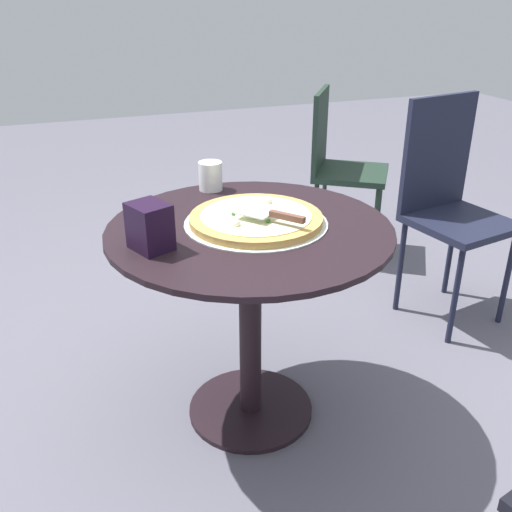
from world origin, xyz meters
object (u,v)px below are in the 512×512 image
object	(u,v)px
patio_table	(250,279)
patio_chair_near	(449,196)
napkin_dispenser	(150,227)
pizza_on_tray	(256,219)
drinking_cup	(210,176)
pizza_server	(272,214)
patio_chair_far	(338,160)

from	to	relation	value
patio_table	patio_chair_near	xyz separation A→B (m)	(1.02, 0.37, 0.02)
napkin_dispenser	patio_chair_near	distance (m)	1.41
patio_table	pizza_on_tray	xyz separation A→B (m)	(0.03, 0.02, 0.19)
patio_table	pizza_on_tray	world-z (taller)	pizza_on_tray
pizza_on_tray	drinking_cup	size ratio (longest dim) A/B	4.38
pizza_server	drinking_cup	distance (m)	0.42
patio_table	drinking_cup	xyz separation A→B (m)	(-0.01, 0.36, 0.23)
napkin_dispenser	patio_chair_far	size ratio (longest dim) A/B	0.15
drinking_cup	patio_chair_far	xyz separation A→B (m)	(0.90, 0.74, -0.23)
pizza_server	patio_chair_far	xyz separation A→B (m)	(0.83, 1.16, -0.24)
napkin_dispenser	patio_table	bearing A→B (deg)	78.11
patio_table	patio_chair_far	size ratio (longest dim) A/B	0.99
pizza_on_tray	patio_chair_far	bearing A→B (deg)	51.86
patio_table	pizza_server	size ratio (longest dim) A/B	4.36
pizza_server	patio_chair_far	size ratio (longest dim) A/B	0.23
napkin_dispenser	drinking_cup	bearing A→B (deg)	123.06
patio_table	napkin_dispenser	bearing A→B (deg)	-169.53
drinking_cup	patio_chair_far	world-z (taller)	patio_chair_far
patio_table	patio_chair_far	world-z (taller)	patio_chair_far
patio_chair_far	napkin_dispenser	bearing A→B (deg)	-135.54
pizza_on_tray	pizza_server	world-z (taller)	pizza_server
napkin_dispenser	pizza_on_tray	bearing A→B (deg)	79.91
napkin_dispenser	patio_chair_near	xyz separation A→B (m)	(1.32, 0.43, -0.22)
pizza_on_tray	pizza_server	xyz separation A→B (m)	(0.02, -0.07, 0.04)
patio_table	drinking_cup	bearing A→B (deg)	92.31
patio_table	patio_chair_near	size ratio (longest dim) A/B	0.91
drinking_cup	pizza_on_tray	bearing A→B (deg)	-83.47
pizza_server	drinking_cup	xyz separation A→B (m)	(-0.06, 0.42, -0.00)
napkin_dispenser	patio_chair_far	xyz separation A→B (m)	(1.18, 1.16, -0.25)
pizza_on_tray	drinking_cup	xyz separation A→B (m)	(-0.04, 0.35, 0.04)
pizza_on_tray	patio_chair_far	world-z (taller)	patio_chair_far
drinking_cup	napkin_dispenser	world-z (taller)	napkin_dispenser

